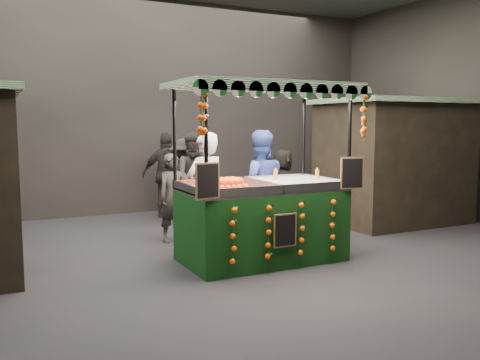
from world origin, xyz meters
name	(u,v)px	position (x,y,z in m)	size (l,w,h in m)	color
ground	(240,263)	(0.00, 0.00, 0.00)	(12.00, 12.00, 0.00)	black
market_hall	(240,34)	(0.00, 0.00, 3.38)	(12.10, 10.10, 5.05)	black
neighbour_stall_right	(393,161)	(4.40, 1.50, 1.31)	(3.00, 2.20, 2.60)	black
juice_stall	(263,207)	(0.38, -0.05, 0.83)	(2.78, 1.63, 2.69)	black
vendor_grey	(206,193)	(-0.20, 0.84, 0.98)	(0.81, 0.65, 1.96)	gray
vendor_blue	(259,188)	(0.83, 0.91, 0.99)	(1.14, 1.00, 1.98)	navy
shopper_0	(173,198)	(-0.42, 1.80, 0.78)	(0.63, 0.48, 1.57)	#2E2A26
shopper_1	(196,178)	(0.53, 3.14, 0.95)	(1.07, 0.92, 1.91)	#2C2623
shopper_2	(167,175)	(0.23, 4.11, 0.96)	(1.21, 0.93, 1.91)	black
shopper_3	(183,180)	(0.43, 3.62, 0.89)	(1.17, 1.32, 1.77)	black
shopper_5	(283,185)	(2.34, 2.60, 0.78)	(0.64, 1.49, 1.55)	black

